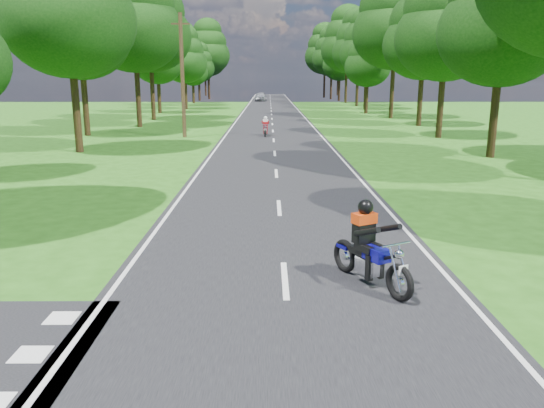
{
  "coord_description": "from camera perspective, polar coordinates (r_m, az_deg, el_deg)",
  "views": [
    {
      "loc": [
        -0.32,
        -7.92,
        3.96
      ],
      "look_at": [
        -0.24,
        4.0,
        1.1
      ],
      "focal_mm": 35.0,
      "sensor_mm": 36.0,
      "label": 1
    }
  ],
  "objects": [
    {
      "name": "ground",
      "position": [
        8.86,
        1.8,
        -13.06
      ],
      "size": [
        160.0,
        160.0,
        0.0
      ],
      "primitive_type": "plane",
      "color": "#225112",
      "rests_on": "ground"
    },
    {
      "name": "main_road",
      "position": [
        58.06,
        -0.05,
        9.6
      ],
      "size": [
        7.0,
        140.0,
        0.02
      ],
      "primitive_type": "cube",
      "color": "black",
      "rests_on": "ground"
    },
    {
      "name": "road_markings",
      "position": [
        56.19,
        -0.18,
        9.48
      ],
      "size": [
        7.4,
        140.0,
        0.01
      ],
      "color": "silver",
      "rests_on": "main_road"
    },
    {
      "name": "treeline",
      "position": [
        68.14,
        1.16,
        17.11
      ],
      "size": [
        40.0,
        115.35,
        14.78
      ],
      "color": "black",
      "rests_on": "ground"
    },
    {
      "name": "telegraph_pole",
      "position": [
        36.37,
        -9.62,
        13.49
      ],
      "size": [
        1.2,
        0.26,
        8.0
      ],
      "color": "#382616",
      "rests_on": "ground"
    },
    {
      "name": "rider_near_blue",
      "position": [
        10.32,
        10.63,
        -4.26
      ],
      "size": [
        1.53,
        2.09,
        1.67
      ],
      "primitive_type": null,
      "rotation": [
        0.0,
        0.0,
        0.49
      ],
      "color": "#0E0B7F",
      "rests_on": "main_road"
    },
    {
      "name": "rider_far_red",
      "position": [
        36.67,
        -0.71,
        8.38
      ],
      "size": [
        0.58,
        1.62,
        1.34
      ],
      "primitive_type": null,
      "rotation": [
        0.0,
        0.0,
        -0.03
      ],
      "color": "maroon",
      "rests_on": "main_road"
    },
    {
      "name": "distant_car",
      "position": [
        90.95,
        -1.21,
        11.49
      ],
      "size": [
        2.03,
        4.5,
        1.5
      ],
      "primitive_type": "imported",
      "rotation": [
        0.0,
        0.0,
        -0.06
      ],
      "color": "#ADB0B5",
      "rests_on": "main_road"
    }
  ]
}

